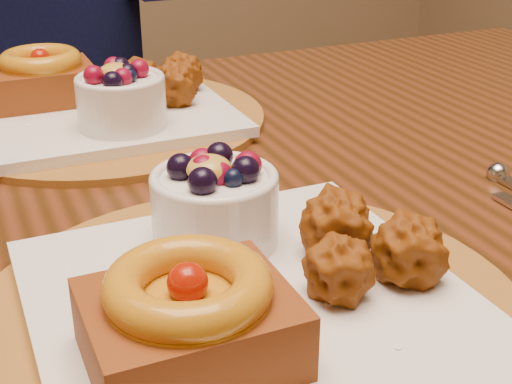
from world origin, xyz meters
The scene contains 4 objects.
dining_table centered at (0.02, -0.05, 0.68)m, with size 1.60×0.90×0.76m.
place_setting_near centered at (0.02, -0.26, 0.78)m, with size 0.38×0.38×0.09m.
place_setting_far centered at (0.02, 0.16, 0.78)m, with size 0.38×0.38×0.09m.
chair_far centered at (0.03, 0.88, 0.47)m, with size 0.51×0.51×0.85m.
Camera 1 is at (-0.14, -0.64, 1.04)m, focal length 50.00 mm.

